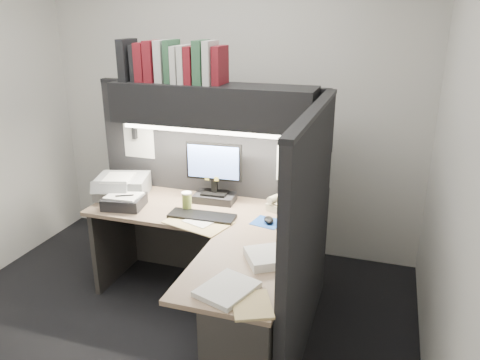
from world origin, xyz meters
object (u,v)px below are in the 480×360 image
Objects in this scene: desk at (216,288)px; printer at (123,186)px; overhead_shelf at (212,105)px; monitor at (214,179)px; notebook_stack at (124,202)px; telephone at (287,204)px; coffee_cup at (187,202)px; keyboard at (202,216)px.

printer is (-1.05, 0.63, 0.37)m from desk.
overhead_shelf is 1.03m from printer.
monitor is (-0.29, 0.74, 0.48)m from desk.
notebook_stack is at bearing -150.99° from overhead_shelf.
printer is at bearing 148.94° from desk.
telephone is 0.80× the size of notebook_stack.
telephone is 1.73× the size of coffee_cup.
overhead_shelf is 0.75m from coffee_cup.
coffee_cup is at bearing -136.56° from telephone.
printer is at bearing -175.42° from monitor.
overhead_shelf is at bearing 63.87° from coffee_cup.
monitor is 0.97× the size of keyboard.
monitor is 0.78m from printer.
printer is at bearing 168.53° from coffee_cup.
desk is at bearing -47.14° from printer.
coffee_cup reaches higher than notebook_stack.
monitor is 0.71m from notebook_stack.
coffee_cup is 0.34× the size of printer.
overhead_shelf is 5.30× the size of notebook_stack.
monitor is at bearing 92.18° from keyboard.
telephone is at bearing 68.60° from desk.
keyboard is (-0.26, 0.42, 0.30)m from desk.
notebook_stack is (-1.20, -0.33, -0.00)m from telephone.
desk is 1.10× the size of overhead_shelf.
monitor is at bearing 27.41° from notebook_stack.
notebook_stack is (-0.49, -0.09, -0.02)m from coffee_cup.
monitor reaches higher than coffee_cup.
desk is 1.33m from overhead_shelf.
telephone is (0.29, 0.75, 0.33)m from desk.
notebook_stack is at bearing 155.38° from desk.
printer reaches higher than telephone.
desk is 7.24× the size of telephone.
desk is 0.58m from keyboard.
overhead_shelf is at bearing 94.28° from keyboard.
coffee_cup is at bearing 10.46° from notebook_stack.
telephone is at bearing -2.29° from monitor.
monitor reaches higher than notebook_stack.
keyboard is 0.19m from coffee_cup.
keyboard is 0.64m from notebook_stack.
printer is (-1.34, -0.11, 0.03)m from telephone.
coffee_cup is (-0.12, -0.25, -0.70)m from overhead_shelf.
monitor is at bearing 111.27° from desk.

